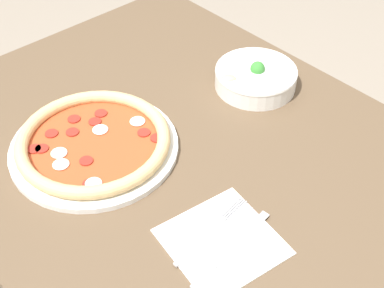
{
  "coord_description": "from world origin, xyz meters",
  "views": [
    {
      "loc": [
        0.57,
        -0.51,
        1.49
      ],
      "look_at": [
        0.01,
        0.01,
        0.78
      ],
      "focal_mm": 50.0,
      "sensor_mm": 36.0,
      "label": 1
    }
  ],
  "objects_px": {
    "bowl": "(256,76)",
    "fork": "(210,232)",
    "knife": "(228,252)",
    "pizza": "(94,143)"
  },
  "relations": [
    {
      "from": "bowl",
      "to": "fork",
      "type": "height_order",
      "value": "bowl"
    },
    {
      "from": "fork",
      "to": "knife",
      "type": "bearing_deg",
      "value": -104.41
    },
    {
      "from": "pizza",
      "to": "fork",
      "type": "xyz_separation_m",
      "value": [
        0.3,
        0.03,
        -0.01
      ]
    },
    {
      "from": "pizza",
      "to": "fork",
      "type": "height_order",
      "value": "pizza"
    },
    {
      "from": "knife",
      "to": "bowl",
      "type": "bearing_deg",
      "value": 30.7
    },
    {
      "from": "knife",
      "to": "pizza",
      "type": "bearing_deg",
      "value": 86.43
    },
    {
      "from": "pizza",
      "to": "fork",
      "type": "relative_size",
      "value": 1.81
    },
    {
      "from": "bowl",
      "to": "knife",
      "type": "bearing_deg",
      "value": -52.62
    },
    {
      "from": "bowl",
      "to": "fork",
      "type": "bearing_deg",
      "value": -57.25
    },
    {
      "from": "bowl",
      "to": "knife",
      "type": "xyz_separation_m",
      "value": [
        0.28,
        -0.37,
        -0.02
      ]
    }
  ]
}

